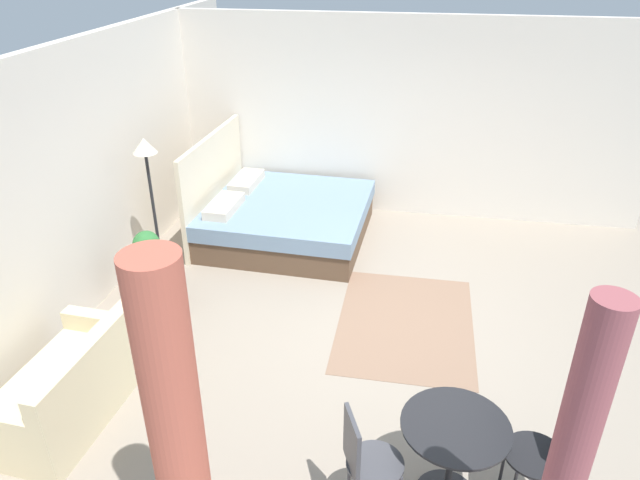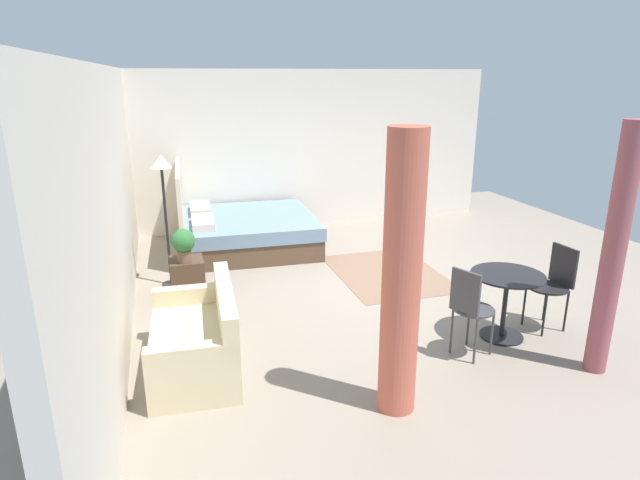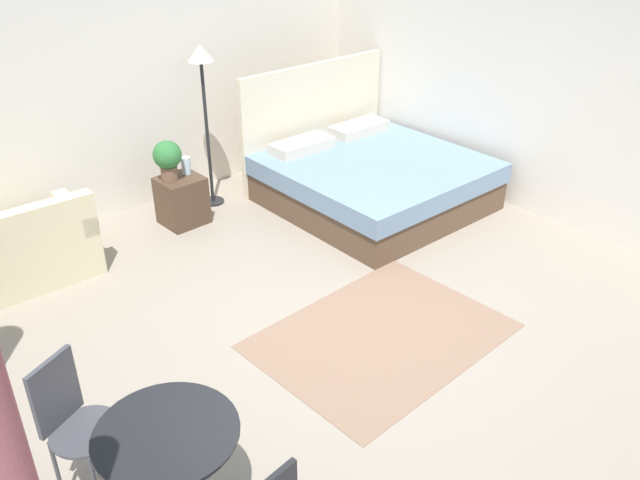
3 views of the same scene
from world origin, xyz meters
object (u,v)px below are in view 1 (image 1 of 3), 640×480
(balcony_table, at_px, (453,447))
(vase, at_px, (155,249))
(nightstand, at_px, (158,282))
(cafe_chair_near_couch, at_px, (550,448))
(couch, at_px, (70,388))
(potted_plant, at_px, (147,247))
(bed, at_px, (282,216))
(cafe_chair_near_window, at_px, (364,457))
(floor_lamp, at_px, (148,167))

(balcony_table, bearing_deg, vase, 55.61)
(nightstand, distance_m, cafe_chair_near_couch, 4.31)
(couch, height_order, vase, couch)
(potted_plant, relative_size, vase, 2.33)
(bed, relative_size, nightstand, 4.31)
(potted_plant, bearing_deg, vase, 6.99)
(couch, bearing_deg, nightstand, -0.32)
(couch, bearing_deg, potted_plant, 0.38)
(vase, bearing_deg, couch, -178.84)
(cafe_chair_near_window, bearing_deg, potted_plant, 49.17)
(cafe_chair_near_couch, bearing_deg, nightstand, 62.12)
(nightstand, bearing_deg, balcony_table, -123.30)
(couch, relative_size, potted_plant, 3.55)
(couch, bearing_deg, vase, 1.16)
(potted_plant, bearing_deg, couch, -179.62)
(vase, bearing_deg, nightstand, -158.17)
(bed, height_order, floor_lamp, floor_lamp)
(nightstand, bearing_deg, vase, 21.83)
(couch, bearing_deg, floor_lamp, 4.64)
(balcony_table, bearing_deg, floor_lamp, 52.41)
(cafe_chair_near_couch, bearing_deg, couch, 86.34)
(vase, distance_m, cafe_chair_near_couch, 4.40)
(nightstand, xyz_separation_m, floor_lamp, (0.51, 0.19, 1.15))
(potted_plant, height_order, balcony_table, potted_plant)
(floor_lamp, distance_m, cafe_chair_near_window, 4.03)
(bed, distance_m, potted_plant, 2.19)
(vase, height_order, cafe_chair_near_couch, cafe_chair_near_couch)
(nightstand, bearing_deg, floor_lamp, 21.04)
(cafe_chair_near_window, xyz_separation_m, cafe_chair_near_couch, (0.31, -1.25, -0.00))
(couch, distance_m, nightstand, 1.77)
(couch, distance_m, floor_lamp, 2.54)
(cafe_chair_near_couch, bearing_deg, balcony_table, 94.91)
(floor_lamp, xyz_separation_m, balcony_table, (-2.57, -3.34, -0.90))
(cafe_chair_near_window, bearing_deg, nightstand, 47.68)
(vase, xyz_separation_m, floor_lamp, (0.39, 0.15, 0.81))
(couch, relative_size, nightstand, 2.91)
(bed, height_order, couch, bed)
(cafe_chair_near_couch, bearing_deg, vase, 61.03)
(potted_plant, distance_m, cafe_chair_near_couch, 4.28)
(balcony_table, height_order, cafe_chair_near_window, cafe_chair_near_window)
(balcony_table, xyz_separation_m, cafe_chair_near_window, (-0.25, 0.60, 0.06))
(bed, height_order, balcony_table, bed)
(nightstand, height_order, balcony_table, balcony_table)
(potted_plant, xyz_separation_m, vase, (0.22, 0.03, -0.15))
(couch, distance_m, cafe_chair_near_window, 2.63)
(couch, xyz_separation_m, cafe_chair_near_couch, (-0.24, -3.81, 0.29))
(bed, height_order, vase, bed)
(floor_lamp, relative_size, cafe_chair_near_window, 1.87)
(nightstand, distance_m, cafe_chair_near_window, 3.46)
(potted_plant, height_order, floor_lamp, floor_lamp)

